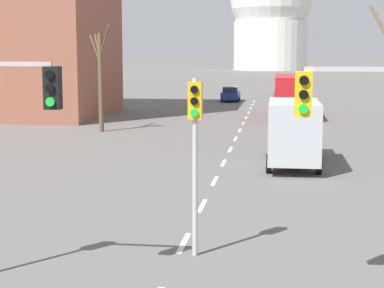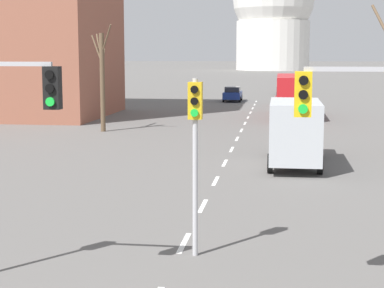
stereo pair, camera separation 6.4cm
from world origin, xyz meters
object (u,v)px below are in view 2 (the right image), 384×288
object	(u,v)px
sedan_near_right	(285,88)
delivery_truck	(294,130)
sedan_near_left	(284,98)
city_bus	(292,93)
traffic_signal_near_right	(373,118)
sedan_mid_centre	(233,94)
traffic_signal_centre_tall	(195,133)

from	to	relation	value
sedan_near_right	delivery_truck	size ratio (longest dim) A/B	0.62
sedan_near_left	delivery_truck	distance (m)	35.07
city_bus	sedan_near_right	bearing A→B (deg)	90.66
traffic_signal_near_right	sedan_near_right	size ratio (longest dim) A/B	1.19
sedan_near_left	city_bus	world-z (taller)	city_bus
sedan_mid_centre	city_bus	xyz separation A→B (m)	(6.22, -16.72, 1.21)
traffic_signal_centre_tall	sedan_near_right	bearing A→B (deg)	87.63
traffic_signal_near_right	sedan_mid_centre	xyz separation A→B (m)	(-7.17, 57.44, -3.18)
traffic_signal_near_right	city_bus	size ratio (longest dim) A/B	0.49
delivery_truck	sedan_near_right	bearing A→B (deg)	90.07
sedan_near_left	sedan_mid_centre	bearing A→B (deg)	136.74
sedan_near_left	sedan_mid_centre	size ratio (longest dim) A/B	0.94
sedan_near_left	city_bus	distance (m)	11.52
delivery_truck	sedan_mid_centre	bearing A→B (deg)	98.39
sedan_near_left	traffic_signal_centre_tall	bearing A→B (deg)	-92.95
sedan_mid_centre	delivery_truck	xyz separation A→B (m)	(5.95, -40.35, 0.86)
sedan_near_left	sedan_near_right	world-z (taller)	sedan_near_right
sedan_mid_centre	delivery_truck	bearing A→B (deg)	-81.61
traffic_signal_centre_tall	delivery_truck	bearing A→B (deg)	78.71
traffic_signal_near_right	city_bus	xyz separation A→B (m)	(-0.95, 40.72, -1.97)
traffic_signal_centre_tall	city_bus	xyz separation A→B (m)	(3.16, 38.08, -1.25)
sedan_near_left	delivery_truck	world-z (taller)	delivery_truck
sedan_near_left	sedan_near_right	xyz separation A→B (m)	(0.26, 18.36, 0.14)
traffic_signal_centre_tall	sedan_near_left	distance (m)	49.63
traffic_signal_near_right	sedan_mid_centre	distance (m)	57.97
traffic_signal_near_right	sedan_near_right	distance (m)	70.59
delivery_truck	traffic_signal_near_right	bearing A→B (deg)	-85.91
traffic_signal_near_right	sedan_near_left	distance (m)	52.27
sedan_near_right	sedan_near_left	bearing A→B (deg)	-90.81
sedan_mid_centre	traffic_signal_centre_tall	bearing A→B (deg)	-86.80
traffic_signal_near_right	sedan_near_left	bearing A→B (deg)	91.70
traffic_signal_near_right	traffic_signal_centre_tall	xyz separation A→B (m)	(-4.11, 2.64, -0.72)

